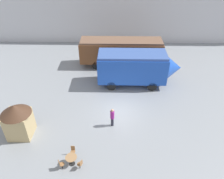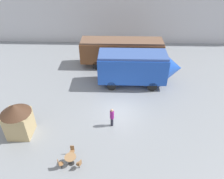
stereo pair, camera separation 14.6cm
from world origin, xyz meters
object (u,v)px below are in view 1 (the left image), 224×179
Objects in this scene: streamlined_locomotive at (138,67)px; cafe_table_near at (71,159)px; passenger_coach_wooden at (121,50)px; cafe_chair_0 at (80,164)px; visitor_person at (112,117)px; ticket_kiosk at (18,119)px.

streamlined_locomotive reaches higher than cafe_table_near.
passenger_coach_wooden reaches higher than cafe_chair_0.
cafe_table_near is (-5.38, -10.48, -1.54)m from streamlined_locomotive.
streamlined_locomotive is 7.14m from visitor_person.
streamlined_locomotive is 11.93m from cafe_chair_0.
streamlined_locomotive reaches higher than ticket_kiosk.
cafe_table_near is (-3.63, -14.70, -1.41)m from passenger_coach_wooden.
streamlined_locomotive reaches higher than visitor_person.
cafe_table_near is at bearing -103.88° from passenger_coach_wooden.
cafe_chair_0 is (0.68, -0.37, -0.05)m from cafe_table_near.
passenger_coach_wooden is 14.46m from ticket_kiosk.
passenger_coach_wooden is 12.08× the size of cafe_table_near.
ticket_kiosk is at bearing -142.08° from streamlined_locomotive.
visitor_person is at bearing -87.45° from cafe_chair_0.
ticket_kiosk is (-4.53, 2.76, 1.11)m from cafe_table_near.
passenger_coach_wooden is 4.57m from streamlined_locomotive.
passenger_coach_wooden is 15.21m from cafe_table_near.
cafe_table_near is 4.82m from visitor_person.
visitor_person is (2.79, 3.91, 0.43)m from cafe_table_near.
passenger_coach_wooden is 10.86m from visitor_person.
streamlined_locomotive is 2.88× the size of ticket_kiosk.
cafe_table_near is at bearing -0.00° from cafe_chair_0.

